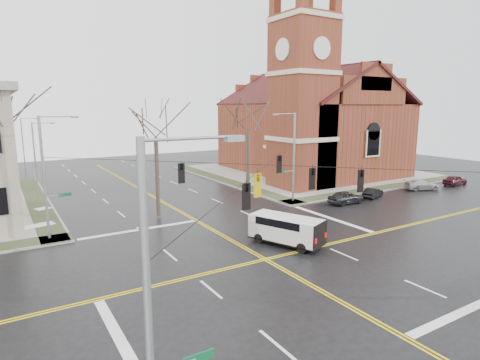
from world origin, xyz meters
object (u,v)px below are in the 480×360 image
church (308,116)px  tree_ne (248,124)px  signal_pole_nw (46,174)px  parked_car_d (455,180)px  parked_car_b (373,193)px  cargo_van (284,228)px  parked_car_c (422,185)px  tree_nw_far (3,119)px  parked_car_a (346,197)px  tree_nw_near (156,132)px  signal_pole_sw (155,311)px  streetlight_north_a (36,156)px  signal_pole_ne (293,155)px  streetlight_north_b (24,142)px

church → tree_ne: (-17.66, -11.51, -0.33)m
signal_pole_nw → parked_car_d: signal_pole_nw is taller
parked_car_b → tree_ne: size_ratio=0.29×
cargo_van → parked_car_c: 26.45m
church → tree_nw_far: (-38.41, -11.25, 0.47)m
tree_nw_far → parked_car_a: bearing=-10.4°
tree_nw_near → cargo_van: bearing=-64.9°
church → signal_pole_sw: 51.29m
streetlight_north_a → parked_car_b: bearing=-32.2°
church → tree_nw_near: bearing=-156.8°
church → cargo_van: 32.53m
streetlight_north_a → parked_car_b: (30.82, -19.45, -3.93)m
signal_pole_ne → parked_car_b: bearing=-18.4°
parked_car_a → parked_car_d: parked_car_a is taller
tree_nw_near → tree_ne: bearing=0.8°
streetlight_north_a → parked_car_b: streetlight_north_a is taller
signal_pole_nw → tree_nw_far: (-2.32, 2.03, 3.95)m
signal_pole_ne → streetlight_north_b: 42.61m
tree_ne → signal_pole_ne: bearing=-22.8°
streetlight_north_b → tree_ne: tree_ne is taller
signal_pole_ne → parked_car_c: size_ratio=2.18×
tree_nw_far → tree_nw_near: tree_nw_far is taller
streetlight_north_b → signal_pole_nw: bearing=-91.0°
cargo_van → tree_ne: 14.01m
signal_pole_nw → parked_car_c: (39.80, -3.10, -4.35)m
cargo_van → streetlight_north_a: bearing=94.6°
church → parked_car_c: size_ratio=6.65×
streetlight_north_a → streetlight_north_b: 20.00m
streetlight_north_b → parked_car_b: streetlight_north_b is taller
parked_car_a → parked_car_c: 12.82m
signal_pole_sw → parked_car_d: 50.18m
church → tree_nw_far: size_ratio=2.23×
signal_pole_sw → tree_nw_far: (-2.32, 25.03, 3.95)m
signal_pole_nw → cargo_van: size_ratio=1.58×
streetlight_north_b → parked_car_d: (45.34, -39.95, -3.83)m
church → parked_car_d: church is taller
church → signal_pole_ne: bearing=-135.3°
signal_pole_sw → parked_car_a: 33.65m
streetlight_north_b → tree_nw_near: (8.23, -34.87, 3.12)m
signal_pole_nw → parked_car_a: size_ratio=2.30×
signal_pole_ne → signal_pole_nw: 22.64m
church → tree_ne: bearing=-146.9°
signal_pole_ne → parked_car_c: signal_pole_ne is taller
signal_pole_nw → cargo_van: bearing=-34.3°
tree_nw_far → tree_nw_near: (11.22, -0.40, -1.32)m
parked_car_d → tree_ne: tree_ne is taller
signal_pole_ne → streetlight_north_b: size_ratio=1.12×
signal_pole_nw → tree_nw_near: bearing=10.4°
parked_car_a → tree_nw_near: (-18.08, 4.99, 6.92)m
church → parked_car_a: 20.50m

